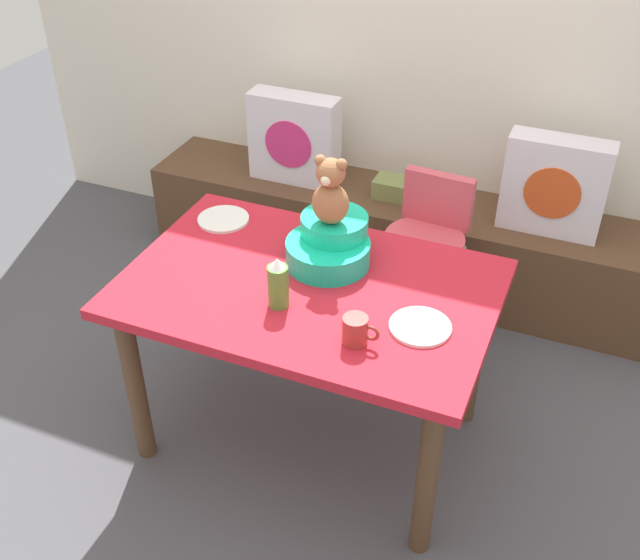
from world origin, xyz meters
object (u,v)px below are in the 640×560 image
ketchup_bottle (278,283)px  dinner_plate_near (223,219)px  teddy_bear (330,192)px  coffee_mug (356,330)px  infant_seat_teal (330,244)px  pillow_floral_left (294,139)px  highchair (425,243)px  dining_table (309,309)px  pillow_floral_right (555,186)px  dinner_plate_far (420,327)px  book_stack (395,188)px

ketchup_bottle → dinner_plate_near: (-0.43, 0.40, -0.08)m
teddy_bear → coffee_mug: 0.51m
infant_seat_teal → pillow_floral_left: bearing=120.6°
dinner_plate_near → infant_seat_teal: bearing=-11.2°
highchair → dinner_plate_near: highchair is taller
highchair → coffee_mug: 1.00m
pillow_floral_left → teddy_bear: 1.20m
dining_table → teddy_bear: teddy_bear is taller
teddy_bear → ketchup_bottle: 0.37m
highchair → pillow_floral_right: bearing=42.7°
dinner_plate_far → book_stack: bearing=110.7°
teddy_bear → dinner_plate_far: 0.55m
book_stack → coffee_mug: (0.31, -1.40, 0.28)m
book_stack → pillow_floral_left: bearing=-177.7°
highchair → ketchup_bottle: (-0.27, -0.88, 0.31)m
pillow_floral_left → highchair: (0.79, -0.42, -0.16)m
pillow_floral_right → coffee_mug: bearing=-106.7°
coffee_mug → highchair: bearing=92.2°
dining_table → coffee_mug: (0.26, -0.23, 0.16)m
pillow_floral_right → dinner_plate_far: bearing=-101.4°
pillow_floral_right → dining_table: pillow_floral_right is taller
infant_seat_teal → dinner_plate_near: bearing=168.8°
pillow_floral_right → book_stack: pillow_floral_right is taller
dinner_plate_far → coffee_mug: bearing=-139.2°
ketchup_bottle → dinner_plate_far: size_ratio=0.92×
highchair → dinner_plate_near: size_ratio=3.95×
book_stack → dinner_plate_far: 1.36m
pillow_floral_right → book_stack: bearing=178.3°
dining_table → teddy_bear: (0.01, 0.16, 0.39)m
pillow_floral_right → dinner_plate_far: size_ratio=2.20×
ketchup_bottle → dinner_plate_far: 0.48m
coffee_mug → dinner_plate_far: size_ratio=0.60×
dining_table → infant_seat_teal: infant_seat_teal is taller
infant_seat_teal → dinner_plate_near: (-0.48, 0.10, -0.07)m
dining_table → ketchup_bottle: size_ratio=6.91×
infant_seat_teal → dinner_plate_far: infant_seat_teal is taller
dinner_plate_far → ketchup_bottle: bearing=-172.6°
pillow_floral_right → teddy_bear: (-0.66, -0.99, 0.34)m
book_stack → ketchup_bottle: ketchup_bottle is taller
book_stack → dinner_plate_near: size_ratio=1.00×
book_stack → dining_table: bearing=-87.4°
coffee_mug → dinner_plate_near: coffee_mug is taller
dining_table → teddy_bear: 0.42m
infant_seat_teal → ketchup_bottle: size_ratio=1.78×
infant_seat_teal → teddy_bear: (0.00, -0.00, 0.21)m
pillow_floral_left → dinner_plate_near: bearing=-83.6°
pillow_floral_left → coffee_mug: pillow_floral_left is taller
infant_seat_teal → teddy_bear: bearing=-90.0°
pillow_floral_right → teddy_bear: teddy_bear is taller
book_stack → coffee_mug: 1.46m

